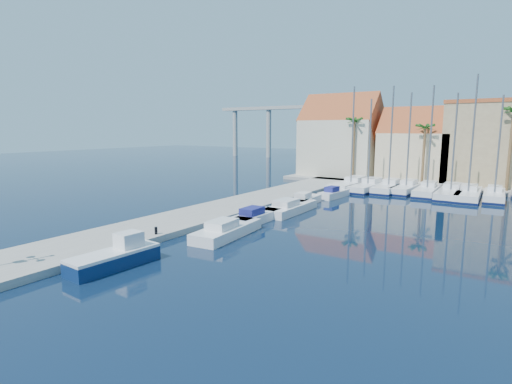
% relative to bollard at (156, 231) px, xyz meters
% --- Properties ---
extents(ground, '(260.00, 260.00, 0.00)m').
position_rel_bollard_xyz_m(ground, '(6.60, -3.11, -0.77)').
color(ground, black).
rests_on(ground, ground).
extents(quay_west, '(6.00, 77.00, 0.50)m').
position_rel_bollard_xyz_m(quay_west, '(-2.40, 10.39, -0.52)').
color(quay_west, gray).
rests_on(quay_west, ground).
extents(shore_north, '(54.00, 16.00, 0.50)m').
position_rel_bollard_xyz_m(shore_north, '(16.60, 44.89, -0.52)').
color(shore_north, gray).
rests_on(shore_north, ground).
extents(bollard, '(0.22, 0.22, 0.55)m').
position_rel_bollard_xyz_m(bollard, '(0.00, 0.00, 0.00)').
color(bollard, black).
rests_on(bollard, quay_west).
extents(fishing_boat, '(2.10, 5.56, 1.92)m').
position_rel_bollard_xyz_m(fishing_boat, '(2.27, -5.20, -0.14)').
color(fishing_boat, navy).
rests_on(fishing_boat, ground).
extents(motorboat_west_0, '(2.89, 7.19, 1.40)m').
position_rel_bollard_xyz_m(motorboat_west_0, '(3.57, 3.81, -0.26)').
color(motorboat_west_0, white).
rests_on(motorboat_west_0, ground).
extents(motorboat_west_1, '(2.09, 6.13, 1.40)m').
position_rel_bollard_xyz_m(motorboat_west_1, '(2.75, 8.99, -0.26)').
color(motorboat_west_1, white).
rests_on(motorboat_west_1, ground).
extents(motorboat_west_2, '(2.48, 7.52, 1.40)m').
position_rel_bollard_xyz_m(motorboat_west_2, '(3.28, 14.21, -0.26)').
color(motorboat_west_2, white).
rests_on(motorboat_west_2, ground).
extents(motorboat_west_3, '(2.25, 5.74, 1.40)m').
position_rel_bollard_xyz_m(motorboat_west_3, '(2.63, 18.83, -0.26)').
color(motorboat_west_3, white).
rests_on(motorboat_west_3, ground).
extents(motorboat_west_4, '(2.12, 5.18, 1.40)m').
position_rel_bollard_xyz_m(motorboat_west_4, '(3.50, 24.72, -0.26)').
color(motorboat_west_4, white).
rests_on(motorboat_west_4, ground).
extents(sailboat_0, '(3.57, 11.06, 13.67)m').
position_rel_bollard_xyz_m(sailboat_0, '(2.79, 33.08, -0.19)').
color(sailboat_0, white).
rests_on(sailboat_0, ground).
extents(sailboat_1, '(3.20, 10.02, 11.95)m').
position_rel_bollard_xyz_m(sailboat_1, '(5.24, 32.75, -0.19)').
color(sailboat_1, white).
rests_on(sailboat_1, ground).
extents(sailboat_2, '(2.44, 9.20, 13.49)m').
position_rel_bollard_xyz_m(sailboat_2, '(7.77, 33.28, -0.16)').
color(sailboat_2, white).
rests_on(sailboat_2, ground).
extents(sailboat_3, '(2.69, 8.80, 12.61)m').
position_rel_bollard_xyz_m(sailboat_3, '(9.86, 33.77, -0.16)').
color(sailboat_3, white).
rests_on(sailboat_3, ground).
extents(sailboat_4, '(2.56, 8.81, 13.29)m').
position_rel_bollard_xyz_m(sailboat_4, '(12.46, 33.22, -0.15)').
color(sailboat_4, white).
rests_on(sailboat_4, ground).
extents(sailboat_5, '(2.79, 10.04, 12.28)m').
position_rel_bollard_xyz_m(sailboat_5, '(15.15, 33.03, -0.19)').
color(sailboat_5, white).
rests_on(sailboat_5, ground).
extents(sailboat_6, '(2.90, 9.67, 14.19)m').
position_rel_bollard_xyz_m(sailboat_6, '(17.03, 32.72, -0.16)').
color(sailboat_6, white).
rests_on(sailboat_6, ground).
extents(sailboat_7, '(2.45, 8.19, 11.87)m').
position_rel_bollard_xyz_m(sailboat_7, '(19.62, 33.45, -0.16)').
color(sailboat_7, white).
rests_on(sailboat_7, ground).
extents(building_0, '(12.30, 9.00, 13.50)m').
position_rel_bollard_xyz_m(building_0, '(-3.40, 43.89, 5.75)').
color(building_0, beige).
rests_on(building_0, shore_north).
extents(building_1, '(10.30, 8.00, 11.00)m').
position_rel_bollard_xyz_m(building_1, '(8.60, 43.89, 4.52)').
color(building_1, beige).
rests_on(building_1, shore_north).
extents(building_2, '(14.20, 10.20, 11.50)m').
position_rel_bollard_xyz_m(building_2, '(19.60, 44.89, 5.48)').
color(building_2, '#9B855F').
rests_on(building_2, shore_north).
extents(palm_0, '(2.60, 2.60, 10.15)m').
position_rel_bollard_xyz_m(palm_0, '(0.60, 38.89, 8.31)').
color(palm_0, brown).
rests_on(palm_0, shore_north).
extents(palm_1, '(2.60, 2.60, 9.15)m').
position_rel_bollard_xyz_m(palm_1, '(10.60, 38.89, 7.36)').
color(palm_1, brown).
rests_on(palm_1, shore_north).
extents(viaduct, '(48.00, 2.20, 14.45)m').
position_rel_bollard_xyz_m(viaduct, '(-32.47, 78.89, 9.47)').
color(viaduct, '#9E9E99').
rests_on(viaduct, ground).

